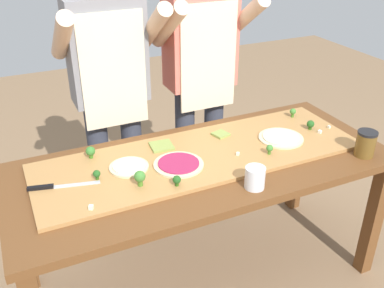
% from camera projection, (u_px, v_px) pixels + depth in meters
% --- Properties ---
extents(ground_plane, '(8.00, 8.00, 0.00)m').
position_uv_depth(ground_plane, '(201.00, 276.00, 2.47)').
color(ground_plane, '#896B4C').
extents(prep_table, '(1.86, 0.79, 0.75)m').
position_uv_depth(prep_table, '(202.00, 178.00, 2.16)').
color(prep_table, brown).
rests_on(prep_table, ground).
extents(cutting_board, '(1.62, 0.52, 0.02)m').
position_uv_depth(cutting_board, '(201.00, 156.00, 2.15)').
color(cutting_board, '#B27F47').
rests_on(cutting_board, prep_table).
extents(chefs_knife, '(0.30, 0.09, 0.02)m').
position_uv_depth(chefs_knife, '(54.00, 186.00, 1.89)').
color(chefs_knife, '#B7BABF').
rests_on(chefs_knife, cutting_board).
extents(pizza_whole_cheese_artichoke, '(0.23, 0.23, 0.02)m').
position_uv_depth(pizza_whole_cheese_artichoke, '(281.00, 138.00, 2.28)').
color(pizza_whole_cheese_artichoke, beige).
rests_on(pizza_whole_cheese_artichoke, cutting_board).
extents(pizza_whole_beet_magenta, '(0.24, 0.24, 0.02)m').
position_uv_depth(pizza_whole_beet_magenta, '(179.00, 164.00, 2.05)').
color(pizza_whole_beet_magenta, beige).
rests_on(pizza_whole_beet_magenta, cutting_board).
extents(pizza_whole_white_garlic, '(0.18, 0.18, 0.02)m').
position_uv_depth(pizza_whole_white_garlic, '(129.00, 167.00, 2.03)').
color(pizza_whole_white_garlic, beige).
rests_on(pizza_whole_white_garlic, cutting_board).
extents(pizza_slice_near_left, '(0.09, 0.09, 0.01)m').
position_uv_depth(pizza_slice_near_left, '(221.00, 134.00, 2.32)').
color(pizza_slice_near_left, '#899E4C').
rests_on(pizza_slice_near_left, cutting_board).
extents(pizza_slice_near_right, '(0.12, 0.12, 0.01)m').
position_uv_depth(pizza_slice_near_right, '(162.00, 146.00, 2.21)').
color(pizza_slice_near_right, '#899E4C').
rests_on(pizza_slice_near_right, cutting_board).
extents(broccoli_floret_back_mid, '(0.03, 0.03, 0.05)m').
position_uv_depth(broccoli_floret_back_mid, '(97.00, 174.00, 1.93)').
color(broccoli_floret_back_mid, '#2C5915').
rests_on(broccoli_floret_back_mid, cutting_board).
extents(broccoli_floret_center_left, '(0.04, 0.04, 0.05)m').
position_uv_depth(broccoli_floret_center_left, '(310.00, 124.00, 2.37)').
color(broccoli_floret_center_left, '#2C5915').
rests_on(broccoli_floret_center_left, cutting_board).
extents(broccoli_floret_front_mid, '(0.05, 0.05, 0.06)m').
position_uv_depth(broccoli_floret_front_mid, '(90.00, 151.00, 2.10)').
color(broccoli_floret_front_mid, '#3F7220').
rests_on(broccoli_floret_front_mid, cutting_board).
extents(broccoli_floret_back_right, '(0.03, 0.03, 0.05)m').
position_uv_depth(broccoli_floret_back_right, '(270.00, 149.00, 2.13)').
color(broccoli_floret_back_right, '#487A23').
rests_on(broccoli_floret_back_right, cutting_board).
extents(broccoli_floret_front_right, '(0.04, 0.04, 0.05)m').
position_uv_depth(broccoli_floret_front_right, '(293.00, 112.00, 2.51)').
color(broccoli_floret_front_right, '#487A23').
rests_on(broccoli_floret_front_right, cutting_board).
extents(broccoli_floret_front_left, '(0.05, 0.05, 0.07)m').
position_uv_depth(broccoli_floret_front_left, '(140.00, 177.00, 1.88)').
color(broccoli_floret_front_left, '#487A23').
rests_on(broccoli_floret_front_left, cutting_board).
extents(broccoli_floret_center_right, '(0.04, 0.04, 0.05)m').
position_uv_depth(broccoli_floret_center_right, '(177.00, 180.00, 1.89)').
color(broccoli_floret_center_right, '#2C5915').
rests_on(broccoli_floret_center_right, cutting_board).
extents(cheese_crumble_a, '(0.02, 0.02, 0.01)m').
position_uv_depth(cheese_crumble_a, '(238.00, 154.00, 2.13)').
color(cheese_crumble_a, silver).
rests_on(cheese_crumble_a, cutting_board).
extents(cheese_crumble_b, '(0.02, 0.02, 0.02)m').
position_uv_depth(cheese_crumble_b, '(320.00, 132.00, 2.34)').
color(cheese_crumble_b, white).
rests_on(cheese_crumble_b, cutting_board).
extents(cheese_crumble_c, '(0.02, 0.02, 0.02)m').
position_uv_depth(cheese_crumble_c, '(91.00, 207.00, 1.75)').
color(cheese_crumble_c, silver).
rests_on(cheese_crumble_c, cutting_board).
extents(cheese_crumble_d, '(0.02, 0.02, 0.01)m').
position_uv_depth(cheese_crumble_d, '(329.00, 127.00, 2.40)').
color(cheese_crumble_d, silver).
rests_on(cheese_crumble_d, cutting_board).
extents(flour_cup, '(0.09, 0.09, 0.10)m').
position_uv_depth(flour_cup, '(255.00, 179.00, 1.90)').
color(flour_cup, white).
rests_on(flour_cup, prep_table).
extents(sauce_jar, '(0.10, 0.10, 0.13)m').
position_uv_depth(sauce_jar, '(366.00, 144.00, 2.14)').
color(sauce_jar, brown).
rests_on(sauce_jar, prep_table).
extents(cook_left, '(0.54, 0.39, 1.67)m').
position_uv_depth(cook_left, '(110.00, 83.00, 2.36)').
color(cook_left, '#333847').
rests_on(cook_left, ground).
extents(cook_right, '(0.54, 0.39, 1.67)m').
position_uv_depth(cook_right, '(201.00, 69.00, 2.56)').
color(cook_right, '#333847').
rests_on(cook_right, ground).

